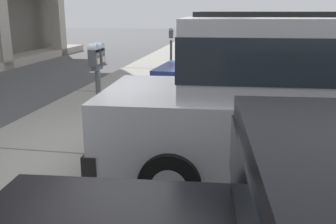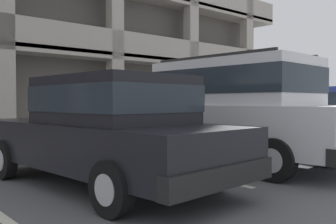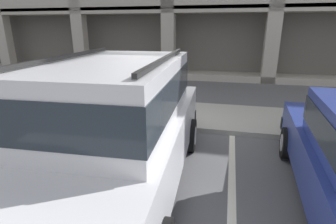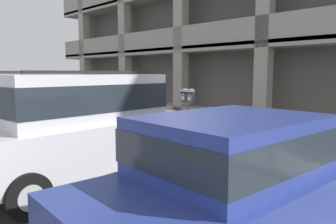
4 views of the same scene
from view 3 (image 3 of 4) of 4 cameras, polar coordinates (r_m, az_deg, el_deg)
The scene contains 5 objects.
ground_plane at distance 6.24m, azimuth -0.46°, elevation -5.06°, with size 80.00×80.00×0.10m.
sidewalk at distance 7.39m, azimuth 1.92°, elevation -0.43°, with size 40.00×2.20×0.12m.
parking_stall_lines at distance 4.81m, azimuth 13.76°, elevation -12.33°, with size 12.36×4.80×0.01m.
silver_suv at distance 3.85m, azimuth -10.62°, elevation -2.15°, with size 2.18×4.87×2.03m.
parking_meter_near at distance 6.16m, azimuth 1.56°, elevation 7.26°, with size 0.35×0.12×1.52m.
Camera 3 is at (1.36, -5.58, 2.39)m, focal length 28.00 mm.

